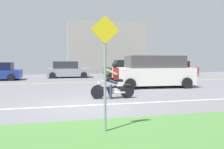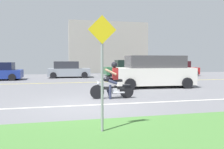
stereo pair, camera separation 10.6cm
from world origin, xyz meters
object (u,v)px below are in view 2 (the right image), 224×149
(street_sign, at_px, (102,63))
(parked_car_2, at_px, (126,68))
(parked_car_3, at_px, (180,69))
(motorcyclist, at_px, (112,83))
(parked_car_1, at_px, (69,70))
(suv_nearby, at_px, (154,72))

(street_sign, bearing_deg, parked_car_2, 72.17)
(parked_car_2, bearing_deg, parked_car_3, -10.80)
(motorcyclist, relative_size, parked_car_1, 0.48)
(motorcyclist, relative_size, street_sign, 0.72)
(motorcyclist, xyz_separation_m, suv_nearby, (3.32, 3.35, 0.26))
(parked_car_2, xyz_separation_m, street_sign, (-5.42, -16.86, 0.83))
(parked_car_1, bearing_deg, parked_car_2, 9.24)
(parked_car_2, height_order, parked_car_3, parked_car_2)
(parked_car_2, distance_m, street_sign, 17.73)
(parked_car_3, bearing_deg, motorcyclist, -130.20)
(parked_car_1, relative_size, parked_car_3, 1.08)
(motorcyclist, distance_m, parked_car_3, 15.11)
(parked_car_1, bearing_deg, motorcyclist, -81.74)
(motorcyclist, height_order, parked_car_1, motorcyclist)
(suv_nearby, bearing_deg, parked_car_1, 121.19)
(parked_car_1, height_order, parked_car_3, parked_car_3)
(suv_nearby, distance_m, parked_car_2, 9.29)
(suv_nearby, bearing_deg, parked_car_3, 51.88)
(motorcyclist, distance_m, street_sign, 4.53)
(parked_car_3, xyz_separation_m, street_sign, (-10.92, -15.81, 0.88))
(suv_nearby, relative_size, parked_car_2, 1.13)
(motorcyclist, relative_size, parked_car_2, 0.43)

